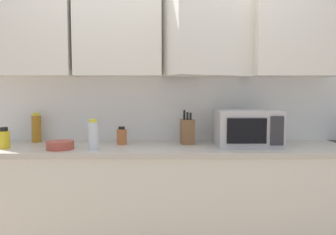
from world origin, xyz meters
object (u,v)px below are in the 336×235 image
Objects in this scene: microwave at (247,128)px; knife_block at (187,131)px; bottle_yellow_mustard at (4,139)px; bowl_ceramic_small at (60,145)px; bottle_clear_tall at (93,135)px; bottle_spice_jar at (122,136)px; bottle_amber_vinegar at (36,128)px.

knife_block is (-0.46, 0.11, -0.04)m from microwave.
bowl_ceramic_small is (0.43, -0.04, -0.04)m from bottle_yellow_mustard.
bottle_clear_tall is 1.12× the size of bowl_ceramic_small.
microwave is at bearing 7.79° from bottle_clear_tall.
bottle_yellow_mustard is 0.87m from bottle_spice_jar.
bottle_spice_jar is 0.72× the size of bowl_ceramic_small.
knife_block is at bearing 8.45° from bottle_yellow_mustard.
knife_block is 1.92× the size of bottle_spice_jar.
bottle_spice_jar reaches higher than bowl_ceramic_small.
bottle_clear_tall is at bearing -172.21° from microwave.
knife_block is 1.38× the size of bowl_ceramic_small.
bottle_amber_vinegar is at bearing 172.56° from microwave.
knife_block is 1.40m from bottle_yellow_mustard.
bottle_clear_tall is at bearing -125.27° from bottle_spice_jar.
knife_block is 1.11× the size of bottle_amber_vinegar.
bowl_ceramic_small is at bearing -5.93° from bottle_yellow_mustard.
bottle_yellow_mustard is 1.11× the size of bottle_spice_jar.
knife_block is 0.76m from bottle_clear_tall.
bowl_ceramic_small is (-0.95, -0.25, -0.07)m from knife_block.
bottle_yellow_mustard is at bearing 174.34° from bottle_clear_tall.
bottle_spice_jar is (-0.99, 0.09, -0.07)m from microwave.
bottle_amber_vinegar is at bearing 169.45° from bottle_spice_jar.
microwave is at bearing 2.86° from bottle_yellow_mustard.
bottle_spice_jar is at bearing -177.22° from knife_block.
bottle_clear_tall is 1.56× the size of bottle_spice_jar.
bottle_clear_tall is (-1.17, -0.16, -0.03)m from microwave.
bottle_amber_vinegar is (-0.74, 0.14, 0.05)m from bottle_spice_jar.
bottle_clear_tall is 0.26m from bowl_ceramic_small.
bottle_yellow_mustard is at bearing -177.14° from microwave.
bottle_clear_tall is (-0.71, -0.27, 0.00)m from knife_block.
microwave is 1.42m from bowl_ceramic_small.
microwave is 1.93× the size of bottle_amber_vinegar.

